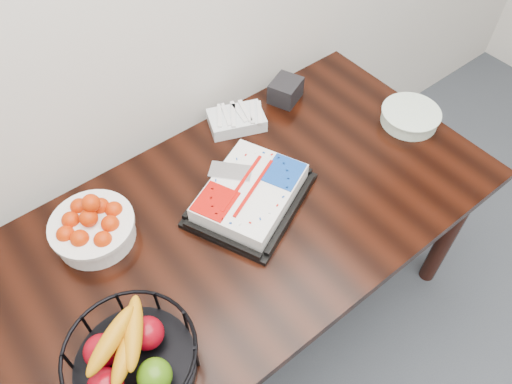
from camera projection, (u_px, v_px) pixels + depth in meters
table at (235, 235)px, 1.69m from camera, size 1.80×0.90×0.75m
cake_tray at (250, 194)px, 1.64m from camera, size 0.49×0.45×0.08m
tangerine_bowl at (92, 224)px, 1.52m from camera, size 0.26×0.26×0.17m
fruit_basket at (132, 358)px, 1.26m from camera, size 0.34×0.34×0.18m
plate_stack at (410, 117)px, 1.89m from camera, size 0.22×0.22×0.05m
fork_bag at (237, 120)px, 1.87m from camera, size 0.24×0.20×0.06m
napkin_box at (286, 90)px, 1.96m from camera, size 0.15×0.14×0.09m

